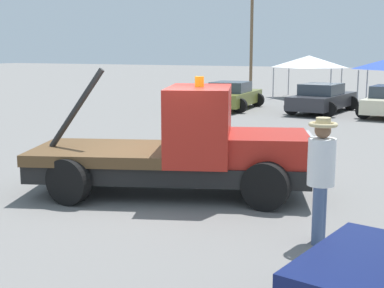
# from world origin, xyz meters

# --- Properties ---
(ground_plane) EXTENTS (160.00, 160.00, 0.00)m
(ground_plane) POSITION_xyz_m (0.00, 0.00, 0.00)
(ground_plane) COLOR slate
(tow_truck) EXTENTS (5.86, 3.70, 2.51)m
(tow_truck) POSITION_xyz_m (0.32, 0.11, 0.92)
(tow_truck) COLOR black
(tow_truck) RESTS_ON ground
(person_near_truck) EXTENTS (0.42, 0.42, 1.89)m
(person_near_truck) POSITION_xyz_m (3.32, -1.49, 1.12)
(person_near_truck) COLOR #475B84
(person_near_truck) RESTS_ON ground
(parked_car_olive) EXTENTS (2.61, 4.65, 1.34)m
(parked_car_olive) POSITION_xyz_m (-4.54, 15.01, 0.65)
(parked_car_olive) COLOR olive
(parked_car_olive) RESTS_ON ground
(parked_car_charcoal) EXTENTS (2.75, 4.95, 1.34)m
(parked_car_charcoal) POSITION_xyz_m (-0.26, 15.46, 0.65)
(parked_car_charcoal) COLOR #2D2D33
(parked_car_charcoal) RESTS_ON ground
(canopy_tent_white) EXTENTS (3.37, 3.37, 2.52)m
(canopy_tent_white) POSITION_xyz_m (-2.65, 22.68, 2.16)
(canopy_tent_white) COLOR #9E9EA3
(canopy_tent_white) RESTS_ON ground
(traffic_cone) EXTENTS (0.40, 0.40, 0.55)m
(traffic_cone) POSITION_xyz_m (-0.60, 3.90, 0.25)
(traffic_cone) COLOR black
(traffic_cone) RESTS_ON ground
(utility_pole) EXTENTS (2.20, 0.24, 9.93)m
(utility_pole) POSITION_xyz_m (-9.33, 31.39, 5.23)
(utility_pole) COLOR brown
(utility_pole) RESTS_ON ground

